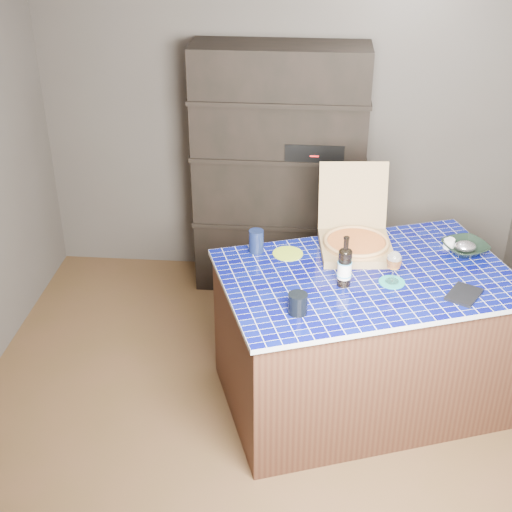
# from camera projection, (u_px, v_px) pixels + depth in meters

# --- Properties ---
(room) EXTENTS (3.50, 3.50, 3.50)m
(room) POSITION_uv_depth(u_px,v_px,m) (262.00, 224.00, 3.60)
(room) COLOR brown
(room) RESTS_ON ground
(shelving_unit) EXTENTS (1.20, 0.41, 1.80)m
(shelving_unit) POSITION_uv_depth(u_px,v_px,m) (279.00, 172.00, 5.09)
(shelving_unit) COLOR black
(shelving_unit) RESTS_ON floor
(kitchen_island) EXTENTS (1.83, 1.48, 0.87)m
(kitchen_island) POSITION_uv_depth(u_px,v_px,m) (362.00, 339.00, 4.12)
(kitchen_island) COLOR #482B1C
(kitchen_island) RESTS_ON floor
(pizza_box) EXTENTS (0.45, 0.53, 0.44)m
(pizza_box) POSITION_uv_depth(u_px,v_px,m) (356.00, 240.00, 4.13)
(pizza_box) COLOR olive
(pizza_box) RESTS_ON kitchen_island
(mead_bottle) EXTENTS (0.08, 0.08, 0.29)m
(mead_bottle) POSITION_uv_depth(u_px,v_px,m) (345.00, 266.00, 3.76)
(mead_bottle) COLOR black
(mead_bottle) RESTS_ON kitchen_island
(teal_trivet) EXTENTS (0.14, 0.14, 0.01)m
(teal_trivet) POSITION_uv_depth(u_px,v_px,m) (392.00, 282.00, 3.83)
(teal_trivet) COLOR #1A897D
(teal_trivet) RESTS_ON kitchen_island
(wine_glass) EXTENTS (0.08, 0.08, 0.18)m
(wine_glass) POSITION_uv_depth(u_px,v_px,m) (394.00, 261.00, 3.77)
(wine_glass) COLOR white
(wine_glass) RESTS_ON teal_trivet
(tumbler) EXTENTS (0.10, 0.10, 0.11)m
(tumbler) POSITION_uv_depth(u_px,v_px,m) (298.00, 303.00, 3.55)
(tumbler) COLOR black
(tumbler) RESTS_ON kitchen_island
(dvd_case) EXTENTS (0.22, 0.25, 0.02)m
(dvd_case) POSITION_uv_depth(u_px,v_px,m) (464.00, 294.00, 3.72)
(dvd_case) COLOR black
(dvd_case) RESTS_ON kitchen_island
(bowl) EXTENTS (0.33, 0.33, 0.06)m
(bowl) POSITION_uv_depth(u_px,v_px,m) (465.00, 248.00, 4.11)
(bowl) COLOR black
(bowl) RESTS_ON kitchen_island
(foil_contents) EXTENTS (0.12, 0.10, 0.06)m
(foil_contents) POSITION_uv_depth(u_px,v_px,m) (465.00, 246.00, 4.11)
(foil_contents) COLOR silver
(foil_contents) RESTS_ON bowl
(white_jar) EXTENTS (0.07, 0.07, 0.06)m
(white_jar) POSITION_uv_depth(u_px,v_px,m) (449.00, 243.00, 4.16)
(white_jar) COLOR white
(white_jar) RESTS_ON kitchen_island
(navy_cup) EXTENTS (0.09, 0.09, 0.14)m
(navy_cup) POSITION_uv_depth(u_px,v_px,m) (256.00, 241.00, 4.10)
(navy_cup) COLOR #0E1734
(navy_cup) RESTS_ON kitchen_island
(green_trivet) EXTENTS (0.18, 0.18, 0.01)m
(green_trivet) POSITION_uv_depth(u_px,v_px,m) (288.00, 254.00, 4.11)
(green_trivet) COLOR #93B226
(green_trivet) RESTS_ON kitchen_island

